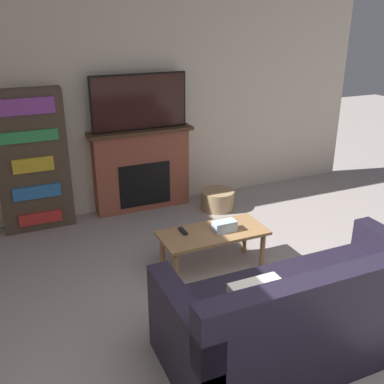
{
  "coord_description": "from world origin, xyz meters",
  "views": [
    {
      "loc": [
        -1.73,
        -1.47,
        2.37
      ],
      "look_at": [
        -0.05,
        2.38,
        0.67
      ],
      "focal_mm": 42.0,
      "sensor_mm": 36.0,
      "label": 1
    }
  ],
  "objects": [
    {
      "name": "storage_basket",
      "position": [
        0.7,
        3.26,
        0.12
      ],
      "size": [
        0.43,
        0.43,
        0.24
      ],
      "color": "tan",
      "rests_on": "ground_plane"
    },
    {
      "name": "bookshelf",
      "position": [
        -1.45,
        3.65,
        0.81
      ],
      "size": [
        0.79,
        0.29,
        1.61
      ],
      "color": "#4C3D2D",
      "rests_on": "ground_plane"
    },
    {
      "name": "remote_control",
      "position": [
        -0.28,
        2.06,
        0.43
      ],
      "size": [
        0.04,
        0.15,
        0.02
      ],
      "color": "black",
      "rests_on": "coffee_table"
    },
    {
      "name": "tv",
      "position": [
        -0.17,
        3.65,
        1.37
      ],
      "size": [
        1.17,
        0.03,
        0.67
      ],
      "color": "black",
      "rests_on": "fireplace"
    },
    {
      "name": "couch",
      "position": [
        0.1,
        0.68,
        0.3
      ],
      "size": [
        2.05,
        0.93,
        0.88
      ],
      "color": "black",
      "rests_on": "ground_plane"
    },
    {
      "name": "wall_back",
      "position": [
        0.0,
        3.81,
        1.35
      ],
      "size": [
        5.99,
        0.06,
        2.7
      ],
      "color": "beige",
      "rests_on": "ground_plane"
    },
    {
      "name": "tissue_box",
      "position": [
        0.1,
        1.93,
        0.46
      ],
      "size": [
        0.22,
        0.12,
        0.1
      ],
      "color": "silver",
      "rests_on": "coffee_table"
    },
    {
      "name": "fireplace",
      "position": [
        -0.17,
        3.67,
        0.52
      ],
      "size": [
        1.3,
        0.28,
        1.04
      ],
      "color": "brown",
      "rests_on": "ground_plane"
    },
    {
      "name": "coffee_table",
      "position": [
        -0.01,
        1.96,
        0.36
      ],
      "size": [
        1.03,
        0.47,
        0.41
      ],
      "color": "#A87A4C",
      "rests_on": "ground_plane"
    }
  ]
}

